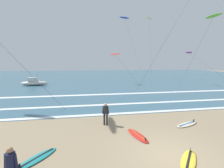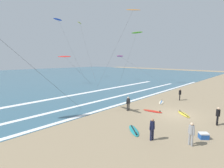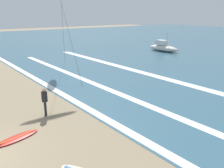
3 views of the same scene
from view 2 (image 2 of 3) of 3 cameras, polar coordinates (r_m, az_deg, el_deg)
The scene contains 21 objects.
ground_plane at distance 18.05m, azimuth 21.55°, elevation -10.10°, with size 160.00×160.00×0.00m, color #937F60.
ocean_surface at distance 60.03m, azimuth -29.88°, elevation 2.19°, with size 140.00×90.00×0.01m, color #386075.
wave_foam_shoreline at distance 22.29m, azimuth 7.26°, elevation -5.95°, with size 52.01×0.50×0.01m, color white.
wave_foam_mid_break at distance 23.24m, azimuth -1.31°, elevation -5.27°, with size 41.59×0.60×0.01m, color white.
wave_foam_outer_break at distance 27.11m, azimuth -10.82°, elevation -3.39°, with size 42.30×0.87×0.01m, color white.
surfer_mid_group at distance 24.12m, azimuth 23.24°, elevation -3.17°, with size 0.50×0.32×1.60m.
surfer_background_far at distance 17.76m, azimuth 5.86°, elevation -6.58°, with size 0.50×0.32×1.60m.
surfer_right_near at distance 11.83m, azimuth 14.24°, elevation -14.84°, with size 0.51×0.32×1.60m.
surfer_left_far at distance 12.03m, azimuth 26.63°, elevation -15.12°, with size 0.32×0.51×1.60m.
surfer_foreground_main at distance 16.66m, azimuth 33.79°, elevation -9.10°, with size 0.51×0.32×1.60m.
surfboard_foreground_flat at distance 22.18m, azimuth 17.31°, elevation -6.27°, with size 2.17×1.33×0.25m.
surfboard_left_pile at distance 18.35m, azimuth 24.36°, elevation -9.81°, with size 1.84×1.97×0.25m.
surfboard_near_water at distance 13.31m, azimuth 7.85°, elevation -16.19°, with size 1.79×2.01×0.25m.
surfboard_right_spare at distance 18.23m, azimuth 14.36°, elevation -9.41°, with size 1.05×2.18×0.25m.
kite_orange_low_near at distance 37.62m, azimuth 7.58°, elevation 24.75°, with size 9.85×3.84×16.41m.
kite_yellow_high_right at distance 55.87m, azimuth -11.53°, elevation 20.61°, with size 5.72×14.07×17.69m.
kite_lime_mid_center at distance 42.20m, azimuth 8.92°, elevation 17.70°, with size 5.45×3.26×12.58m.
kite_blue_far_left at distance 52.54m, azimuth -18.83°, elevation 20.96°, with size 4.81×9.16×17.54m.
kite_red_far_right at distance 38.36m, azimuth -16.73°, elevation 9.41°, with size 5.38×6.05×6.58m.
kite_magenta_distant_high at distance 44.46m, azimuth 2.94°, elevation 9.93°, with size 1.60×15.36×6.85m.
cooler_box at distance 13.69m, azimuth 30.07°, elevation -15.79°, with size 0.75×0.75×0.44m.
Camera 2 is at (-15.87, -6.49, 5.63)m, focal length 25.43 mm.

